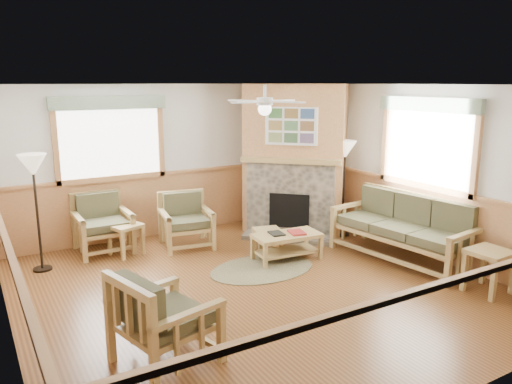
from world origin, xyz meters
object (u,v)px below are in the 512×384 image
armchair_back_left (103,224)px  end_table_sofa (488,271)px  coffee_table (287,247)px  footstool (268,240)px  end_table_chairs (126,240)px  floor_lamp_right (344,188)px  armchair_back_right (186,221)px  sofa (402,229)px  armchair_left (165,317)px  floor_lamp_left (37,213)px

armchair_back_left → end_table_sofa: size_ratio=1.62×
coffee_table → footstool: 0.49m
end_table_chairs → floor_lamp_right: 3.86m
armchair_back_left → floor_lamp_right: floor_lamp_right is taller
armchair_back_right → floor_lamp_right: floor_lamp_right is taller
end_table_sofa → coffee_table: bearing=123.6°
armchair_back_left → floor_lamp_right: 4.19m
sofa → end_table_chairs: (-3.64, 2.41, -0.25)m
floor_lamp_right → coffee_table: bearing=-160.9°
armchair_back_right → footstool: bearing=-31.0°
coffee_table → footstool: size_ratio=2.45×
armchair_left → floor_lamp_left: bearing=-1.8°
end_table_chairs → footstool: size_ratio=1.19×
armchair_back_right → armchair_left: (-1.57, -3.20, 0.03)m
armchair_back_right → floor_lamp_right: bearing=-7.9°
armchair_back_right → end_table_sofa: 4.64m
floor_lamp_right → end_table_chairs: bearing=165.6°
floor_lamp_left → floor_lamp_right: (4.97, -0.93, -0.01)m
footstool → floor_lamp_right: 1.78m
end_table_sofa → floor_lamp_right: size_ratio=0.34×
armchair_back_right → end_table_chairs: bearing=-177.3°
end_table_chairs → floor_lamp_left: bearing=-179.1°
sofa → floor_lamp_left: floor_lamp_left is taller
end_table_chairs → coffee_table: bearing=-35.5°
sofa → end_table_chairs: size_ratio=4.32×
end_table_sofa → footstool: bearing=119.7°
armchair_back_right → armchair_left: armchair_left is taller
armchair_back_left → armchair_back_right: size_ratio=1.05×
footstool → sofa: bearing=-41.5°
end_table_sofa → floor_lamp_left: floor_lamp_left is taller
armchair_back_right → end_table_sofa: size_ratio=1.54×
armchair_back_right → floor_lamp_left: (-2.27, 0.10, 0.42)m
coffee_table → end_table_sofa: bearing=-50.8°
armchair_back_left → armchair_left: 3.68m
armchair_back_right → end_table_chairs: 1.02m
end_table_sofa → floor_lamp_left: 6.33m
end_table_chairs → armchair_left: bearing=-99.8°
coffee_table → floor_lamp_right: size_ratio=0.60×
armchair_left → coffee_table: (2.68, 1.81, -0.27)m
sofa → armchair_left: size_ratio=2.30×
armchair_back_left → sofa: bearing=-35.3°
end_table_sofa → floor_lamp_right: floor_lamp_right is taller
floor_lamp_right → armchair_back_left: bearing=161.8°
floor_lamp_right → footstool: bearing=-177.9°
armchair_back_right → coffee_table: (1.11, -1.39, -0.24)m
end_table_chairs → armchair_back_left: bearing=127.1°
coffee_table → floor_lamp_right: floor_lamp_right is taller
armchair_left → armchair_back_left: bearing=-18.6°
end_table_chairs → floor_lamp_right: floor_lamp_right is taller
floor_lamp_left → floor_lamp_right: 5.06m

